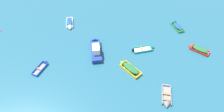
# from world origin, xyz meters

# --- Properties ---
(rowboat_white_back_row_center) EXTENTS (1.44, 4.01, 1.17)m
(rowboat_white_back_row_center) POSITION_xyz_m (-6.61, 33.19, 0.35)
(rowboat_white_back_row_center) COLOR beige
(rowboat_white_back_row_center) RESTS_ON ground_plane
(rowboat_grey_outer_right) EXTENTS (2.57, 4.01, 1.18)m
(rowboat_grey_outer_right) POSITION_xyz_m (5.76, 12.42, 0.21)
(rowboat_grey_outer_right) COLOR gray
(rowboat_grey_outer_right) RESTS_ON ground_plane
(rowboat_blue_cluster_inner) EXTENTS (2.87, 3.40, 1.04)m
(rowboat_blue_cluster_inner) POSITION_xyz_m (-11.70, 23.13, 0.18)
(rowboat_blue_cluster_inner) COLOR gray
(rowboat_blue_cluster_inner) RESTS_ON ground_plane
(rowboat_red_back_row_right) EXTENTS (3.35, 3.62, 1.20)m
(rowboat_red_back_row_right) POSITION_xyz_m (15.27, 21.22, 0.31)
(rowboat_red_back_row_right) COLOR #99754C
(rowboat_red_back_row_right) RESTS_ON ground_plane
(rowboat_green_cluster_outer) EXTENTS (1.68, 3.70, 1.18)m
(rowboat_green_cluster_outer) POSITION_xyz_m (14.61, 28.34, 0.32)
(rowboat_green_cluster_outer) COLOR beige
(rowboat_green_cluster_outer) RESTS_ON ground_plane
(motor_launch_deep_blue_back_row_left) EXTENTS (2.17, 6.09, 2.26)m
(motor_launch_deep_blue_back_row_left) POSITION_xyz_m (-2.53, 24.70, 0.64)
(motor_launch_deep_blue_back_row_left) COLOR navy
(motor_launch_deep_blue_back_row_left) RESTS_ON ground_plane
(rowboat_turquoise_outer_left) EXTENTS (4.27, 1.52, 1.33)m
(rowboat_turquoise_outer_left) POSITION_xyz_m (6.92, 23.25, 0.17)
(rowboat_turquoise_outer_left) COLOR beige
(rowboat_turquoise_outer_left) RESTS_ON ground_plane
(rowboat_yellow_near_left) EXTENTS (3.28, 4.35, 1.32)m
(rowboat_yellow_near_left) POSITION_xyz_m (1.96, 19.66, 0.37)
(rowboat_yellow_near_left) COLOR #4C4C51
(rowboat_yellow_near_left) RESTS_ON ground_plane
(mooring_buoy_near_foreground) EXTENTS (0.35, 0.35, 0.35)m
(mooring_buoy_near_foreground) POSITION_xyz_m (-20.34, 34.44, 0.00)
(mooring_buoy_near_foreground) COLOR red
(mooring_buoy_near_foreground) RESTS_ON ground_plane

